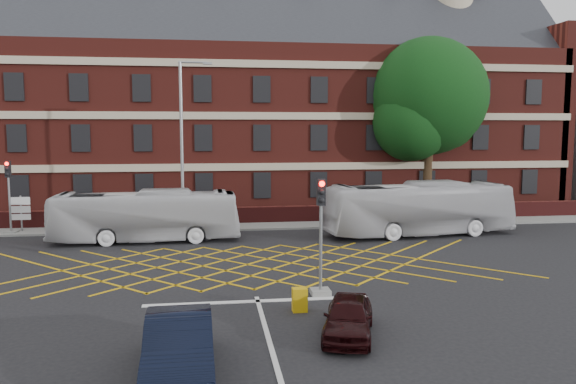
{
  "coord_description": "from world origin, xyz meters",
  "views": [
    {
      "loc": [
        -1.63,
        -22.76,
        6.04
      ],
      "look_at": [
        1.78,
        1.5,
        3.32
      ],
      "focal_mm": 35.0,
      "sensor_mm": 36.0,
      "label": 1
    }
  ],
  "objects": [
    {
      "name": "direction_signs",
      "position": [
        -12.64,
        11.69,
        1.38
      ],
      "size": [
        1.1,
        0.16,
        2.2
      ],
      "color": "gray",
      "rests_on": "ground"
    },
    {
      "name": "street_lamp",
      "position": [
        -3.08,
        9.34,
        3.46
      ],
      "size": [
        2.25,
        1.0,
        9.83
      ],
      "color": "slate",
      "rests_on": "ground"
    },
    {
      "name": "utility_cabinet",
      "position": [
        1.29,
        -4.79,
        0.4
      ],
      "size": [
        0.49,
        0.37,
        0.8
      ],
      "primitive_type": "cube",
      "color": "#CA9A0B",
      "rests_on": "ground"
    },
    {
      "name": "victorian_building",
      "position": [
        0.25,
        22.0,
        7.84
      ],
      "size": [
        51.0,
        12.17,
        20.4
      ],
      "color": "maroon",
      "rests_on": "ground"
    },
    {
      "name": "traffic_light_near",
      "position": [
        2.36,
        -3.01,
        1.76
      ],
      "size": [
        0.7,
        0.7,
        4.27
      ],
      "color": "slate",
      "rests_on": "ground"
    },
    {
      "name": "centre_line",
      "position": [
        0.0,
        -10.0,
        0.01
      ],
      "size": [
        0.15,
        14.0,
        0.02
      ],
      "primitive_type": "cube",
      "color": "silver",
      "rests_on": "ground"
    },
    {
      "name": "bus_right",
      "position": [
        10.26,
        7.75,
        1.54
      ],
      "size": [
        11.28,
        3.82,
        3.08
      ],
      "primitive_type": "imported",
      "rotation": [
        0.0,
        0.0,
        1.68
      ],
      "color": "silver",
      "rests_on": "ground"
    },
    {
      "name": "traffic_light_far",
      "position": [
        -13.07,
        11.23,
        1.76
      ],
      "size": [
        0.7,
        0.7,
        4.27
      ],
      "color": "slate",
      "rests_on": "ground"
    },
    {
      "name": "far_pavement",
      "position": [
        0.0,
        12.0,
        0.06
      ],
      "size": [
        60.0,
        3.0,
        0.12
      ],
      "primitive_type": "cube",
      "color": "slate",
      "rests_on": "ground"
    },
    {
      "name": "boundary_wall",
      "position": [
        0.0,
        13.0,
        0.55
      ],
      "size": [
        56.0,
        0.5,
        1.1
      ],
      "primitive_type": "cube",
      "color": "#501515",
      "rests_on": "ground"
    },
    {
      "name": "ground",
      "position": [
        0.0,
        0.0,
        0.0
      ],
      "size": [
        120.0,
        120.0,
        0.0
      ],
      "primitive_type": "plane",
      "color": "black",
      "rests_on": "ground"
    },
    {
      "name": "stop_line",
      "position": [
        0.0,
        -3.5,
        0.01
      ],
      "size": [
        8.0,
        0.3,
        0.02
      ],
      "primitive_type": "cube",
      "color": "silver",
      "rests_on": "ground"
    },
    {
      "name": "car_navy",
      "position": [
        -2.43,
        -9.33,
        0.77
      ],
      "size": [
        1.77,
        4.7,
        1.53
      ],
      "primitive_type": "imported",
      "rotation": [
        0.0,
        0.0,
        0.03
      ],
      "color": "black",
      "rests_on": "ground"
    },
    {
      "name": "bus_left",
      "position": [
        -5.06,
        8.05,
        1.4
      ],
      "size": [
        10.09,
        2.47,
        2.8
      ],
      "primitive_type": "imported",
      "rotation": [
        0.0,
        0.0,
        1.58
      ],
      "color": "silver",
      "rests_on": "ground"
    },
    {
      "name": "deciduous_tree",
      "position": [
        13.95,
        16.14,
        7.85
      ],
      "size": [
        8.43,
        8.41,
        12.64
      ],
      "color": "black",
      "rests_on": "ground"
    },
    {
      "name": "box_junction_hatching",
      "position": [
        0.0,
        2.0,
        0.01
      ],
      "size": [
        8.22,
        8.22,
        0.02
      ],
      "primitive_type": "cube",
      "rotation": [
        0.0,
        0.0,
        0.79
      ],
      "color": "#CC990C",
      "rests_on": "ground"
    },
    {
      "name": "car_maroon",
      "position": [
        2.35,
        -7.22,
        0.59
      ],
      "size": [
        2.35,
        3.71,
        1.18
      ],
      "primitive_type": "imported",
      "rotation": [
        0.0,
        0.0,
        -0.3
      ],
      "color": "black",
      "rests_on": "ground"
    }
  ]
}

